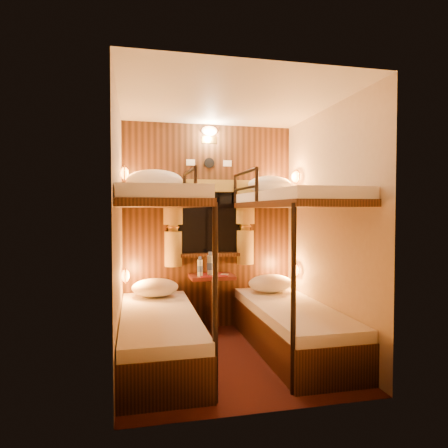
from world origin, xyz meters
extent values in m
plane|color=#36110E|center=(0.00, 0.00, 0.00)|extent=(2.10, 2.10, 0.00)
plane|color=silver|center=(0.00, 0.00, 2.40)|extent=(2.10, 2.10, 0.00)
plane|color=#C6B293|center=(0.00, 1.05, 1.20)|extent=(2.40, 0.00, 2.40)
plane|color=#C6B293|center=(0.00, -1.05, 1.20)|extent=(2.40, 0.00, 2.40)
plane|color=#C6B293|center=(-1.00, 0.00, 1.20)|extent=(0.00, 2.40, 2.40)
plane|color=#C6B293|center=(1.00, 0.00, 1.20)|extent=(0.00, 2.40, 2.40)
cube|color=black|center=(0.00, 1.04, 1.20)|extent=(2.00, 0.03, 2.40)
cube|color=black|center=(-0.65, 0.07, 0.17)|extent=(0.70, 1.90, 0.35)
cube|color=white|center=(-0.65, 0.07, 0.40)|extent=(0.68, 1.88, 0.10)
cube|color=black|center=(-0.65, 0.07, 1.45)|extent=(0.70, 1.90, 0.06)
cube|color=white|center=(-0.65, 0.07, 1.53)|extent=(0.68, 1.88, 0.10)
cylinder|color=black|center=(-0.30, -0.83, 0.72)|extent=(0.04, 0.04, 1.45)
cylinder|color=black|center=(-0.30, 0.95, 1.64)|extent=(0.04, 0.04, 0.32)
cylinder|color=black|center=(-0.30, 0.10, 1.64)|extent=(0.04, 0.04, 0.32)
cylinder|color=black|center=(-0.30, 0.53, 1.80)|extent=(0.04, 0.85, 0.04)
cylinder|color=black|center=(-0.30, 0.53, 1.63)|extent=(0.03, 0.85, 0.03)
cube|color=black|center=(0.65, 0.07, 0.17)|extent=(0.70, 1.90, 0.35)
cube|color=white|center=(0.65, 0.07, 0.40)|extent=(0.68, 1.88, 0.10)
cube|color=black|center=(0.65, 0.07, 1.45)|extent=(0.70, 1.90, 0.06)
cube|color=white|center=(0.65, 0.07, 1.53)|extent=(0.68, 1.88, 0.10)
cylinder|color=black|center=(0.30, -0.83, 0.72)|extent=(0.04, 0.04, 1.45)
cylinder|color=black|center=(0.30, 0.95, 1.64)|extent=(0.04, 0.04, 0.32)
cylinder|color=black|center=(0.30, 0.10, 1.64)|extent=(0.04, 0.04, 0.32)
cylinder|color=black|center=(0.30, 0.53, 1.80)|extent=(0.04, 0.85, 0.04)
cylinder|color=black|center=(0.30, 0.53, 1.63)|extent=(0.03, 0.85, 0.03)
cube|color=black|center=(0.00, 1.02, 1.25)|extent=(0.98, 0.02, 0.78)
cube|color=black|center=(0.00, 1.01, 1.25)|extent=(0.90, 0.01, 0.70)
cube|color=black|center=(0.00, 0.97, 0.87)|extent=(1.00, 0.12, 0.04)
cube|color=olive|center=(0.00, 0.98, 1.68)|extent=(1.10, 0.06, 0.14)
cylinder|color=olive|center=(-0.43, 0.97, 1.43)|extent=(0.22, 0.22, 0.40)
cylinder|color=olive|center=(-0.43, 0.97, 1.20)|extent=(0.11, 0.11, 0.12)
cylinder|color=olive|center=(-0.43, 0.97, 0.95)|extent=(0.20, 0.20, 0.40)
torus|color=#C18D38|center=(-0.43, 0.97, 1.20)|extent=(0.14, 0.14, 0.02)
cylinder|color=olive|center=(0.43, 0.97, 1.43)|extent=(0.22, 0.22, 0.40)
cylinder|color=olive|center=(0.43, 0.97, 1.20)|extent=(0.11, 0.11, 0.12)
cylinder|color=olive|center=(0.43, 0.97, 0.95)|extent=(0.20, 0.20, 0.40)
torus|color=#C18D38|center=(0.43, 0.97, 1.20)|extent=(0.14, 0.14, 0.02)
cylinder|color=black|center=(0.00, 1.02, 1.95)|extent=(0.12, 0.02, 0.12)
cube|color=silver|center=(-0.22, 1.02, 1.95)|extent=(0.10, 0.01, 0.07)
cube|color=silver|center=(0.22, 1.02, 1.95)|extent=(0.10, 0.01, 0.07)
cube|color=#C18D38|center=(0.00, 1.02, 2.22)|extent=(0.18, 0.01, 0.08)
ellipsoid|color=#FFCC8C|center=(0.00, 1.00, 2.32)|extent=(0.18, 0.09, 0.11)
ellipsoid|color=orange|center=(-0.96, 0.70, 0.70)|extent=(0.08, 0.20, 0.13)
torus|color=#C18D38|center=(-0.96, 0.70, 0.70)|extent=(0.02, 0.17, 0.17)
ellipsoid|color=orange|center=(-0.96, 0.70, 1.78)|extent=(0.08, 0.20, 0.13)
torus|color=#C18D38|center=(-0.96, 0.70, 1.78)|extent=(0.02, 0.17, 0.17)
ellipsoid|color=orange|center=(0.96, 0.70, 0.70)|extent=(0.08, 0.20, 0.13)
torus|color=#C18D38|center=(0.96, 0.70, 0.70)|extent=(0.02, 0.17, 0.17)
ellipsoid|color=orange|center=(0.96, 0.70, 1.78)|extent=(0.08, 0.20, 0.13)
torus|color=#C18D38|center=(0.96, 0.70, 1.78)|extent=(0.02, 0.17, 0.17)
cube|color=maroon|center=(0.00, 0.85, 0.63)|extent=(0.50, 0.34, 0.04)
cube|color=black|center=(0.00, 0.85, 0.30)|extent=(0.08, 0.30, 0.61)
cube|color=maroon|center=(0.00, 0.85, 0.65)|extent=(0.30, 0.34, 0.01)
cylinder|color=#99BFE5|center=(-0.15, 0.80, 0.74)|extent=(0.06, 0.06, 0.19)
cylinder|color=#3958AD|center=(-0.15, 0.80, 0.73)|extent=(0.06, 0.06, 0.07)
cylinder|color=#3958AD|center=(-0.15, 0.80, 0.86)|extent=(0.03, 0.03, 0.03)
cylinder|color=#99BFE5|center=(-0.02, 0.84, 0.76)|extent=(0.07, 0.07, 0.23)
cylinder|color=#3958AD|center=(-0.02, 0.84, 0.75)|extent=(0.08, 0.08, 0.08)
cylinder|color=#3958AD|center=(-0.02, 0.84, 0.90)|extent=(0.04, 0.04, 0.03)
cube|color=silver|center=(0.15, 0.84, 0.65)|extent=(0.10, 0.09, 0.01)
cube|color=silver|center=(0.06, 0.91, 0.65)|extent=(0.07, 0.06, 0.00)
ellipsoid|color=silver|center=(-0.65, 0.73, 0.56)|extent=(0.50, 0.36, 0.20)
ellipsoid|color=silver|center=(0.65, 0.69, 0.56)|extent=(0.51, 0.37, 0.20)
ellipsoid|color=silver|center=(-0.65, 0.69, 1.71)|extent=(0.60, 0.43, 0.24)
ellipsoid|color=silver|center=(0.65, 0.73, 1.69)|extent=(0.51, 0.36, 0.20)
camera|label=1|loc=(-0.86, -3.62, 1.39)|focal=32.00mm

